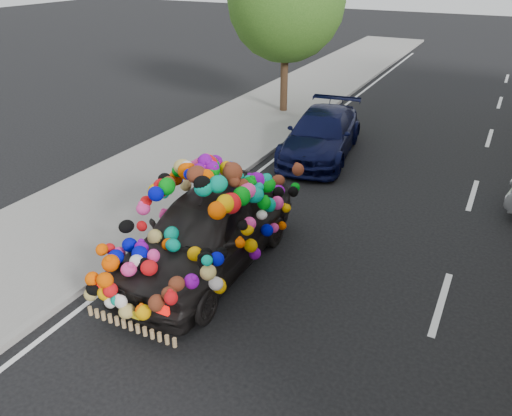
{
  "coord_description": "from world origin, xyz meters",
  "views": [
    {
      "loc": [
        3.92,
        -7.84,
        5.56
      ],
      "look_at": [
        -0.32,
        0.4,
        0.8
      ],
      "focal_mm": 35.0,
      "sensor_mm": 36.0,
      "label": 1
    }
  ],
  "objects": [
    {
      "name": "ground",
      "position": [
        0.0,
        0.0,
        0.0
      ],
      "size": [
        100.0,
        100.0,
        0.0
      ],
      "primitive_type": "plane",
      "color": "black",
      "rests_on": "ground"
    },
    {
      "name": "sidewalk",
      "position": [
        -4.3,
        0.0,
        0.06
      ],
      "size": [
        4.0,
        60.0,
        0.12
      ],
      "primitive_type": "cube",
      "color": "gray",
      "rests_on": "ground"
    },
    {
      "name": "kerb",
      "position": [
        -2.35,
        0.0,
        0.07
      ],
      "size": [
        0.15,
        60.0,
        0.13
      ],
      "primitive_type": "cube",
      "color": "gray",
      "rests_on": "ground"
    },
    {
      "name": "lane_markings",
      "position": [
        3.6,
        0.0,
        0.01
      ],
      "size": [
        6.0,
        50.0,
        0.01
      ],
      "primitive_type": null,
      "color": "silver",
      "rests_on": "ground"
    },
    {
      "name": "tree_near_sidewalk",
      "position": [
        -3.8,
        9.5,
        4.02
      ],
      "size": [
        4.2,
        4.2,
        6.13
      ],
      "color": "#332114",
      "rests_on": "ground"
    },
    {
      "name": "plush_art_car",
      "position": [
        -0.72,
        -0.84,
        1.15
      ],
      "size": [
        2.29,
        4.89,
        2.24
      ],
      "rotation": [
        0.0,
        0.0,
        0.01
      ],
      "color": "black",
      "rests_on": "ground"
    },
    {
      "name": "navy_sedan",
      "position": [
        -0.91,
        5.9,
        0.67
      ],
      "size": [
        2.49,
        4.84,
        1.34
      ],
      "primitive_type": "imported",
      "rotation": [
        0.0,
        0.0,
        0.14
      ],
      "color": "black",
      "rests_on": "ground"
    }
  ]
}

